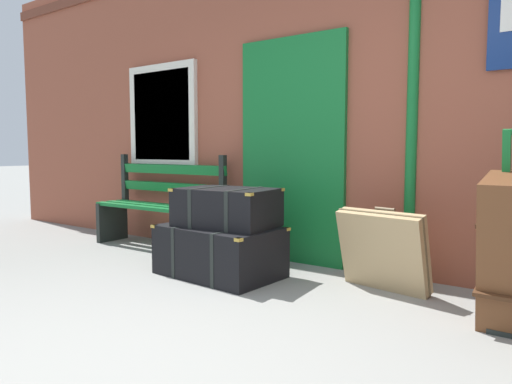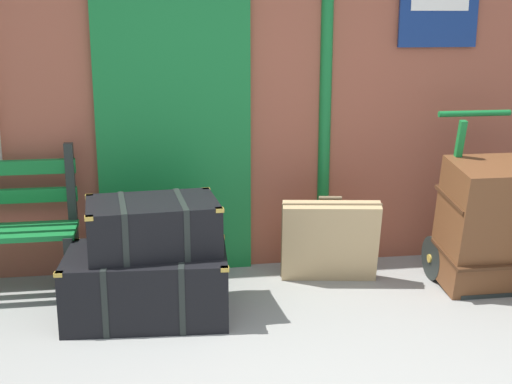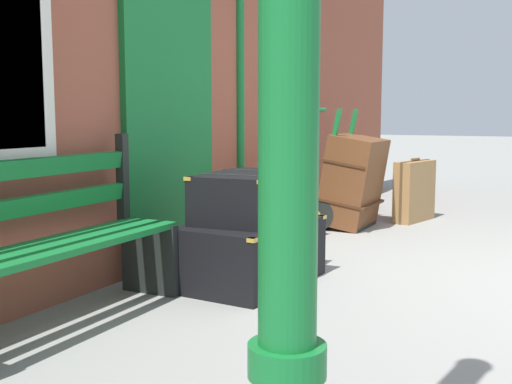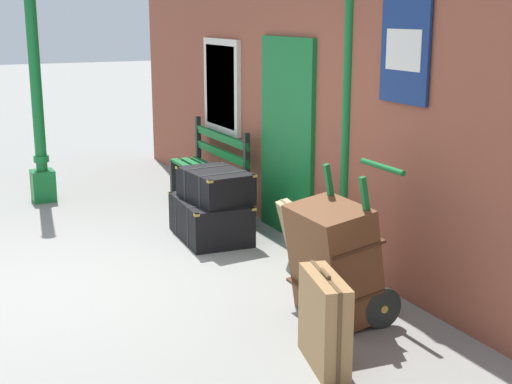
% 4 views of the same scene
% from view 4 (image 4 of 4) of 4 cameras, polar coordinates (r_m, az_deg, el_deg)
% --- Properties ---
extents(ground_plane, '(60.00, 60.00, 0.00)m').
position_cam_4_polar(ground_plane, '(6.62, -14.39, -7.14)').
color(ground_plane, gray).
extents(brick_facade, '(10.40, 0.35, 3.20)m').
position_cam_4_polar(brick_facade, '(7.20, 5.60, 8.02)').
color(brick_facade, brown).
rests_on(brick_facade, ground).
extents(lamp_post, '(0.28, 0.28, 2.97)m').
position_cam_4_polar(lamp_post, '(9.41, -16.83, 5.97)').
color(lamp_post, '#146B2D').
rests_on(lamp_post, ground).
extents(platform_bench, '(1.60, 0.43, 1.01)m').
position_cam_4_polar(platform_bench, '(8.95, -3.62, 1.73)').
color(platform_bench, '#146B2D').
rests_on(platform_bench, ground).
extents(steamer_trunk_base, '(1.05, 0.72, 0.43)m').
position_cam_4_polar(steamer_trunk_base, '(7.68, -3.61, -2.12)').
color(steamer_trunk_base, black).
rests_on(steamer_trunk_base, ground).
extents(steamer_trunk_middle, '(0.85, 0.61, 0.33)m').
position_cam_4_polar(steamer_trunk_middle, '(7.56, -3.23, 0.52)').
color(steamer_trunk_middle, black).
rests_on(steamer_trunk_middle, steamer_trunk_base).
extents(porters_trolley, '(0.71, 0.60, 1.20)m').
position_cam_4_polar(porters_trolley, '(5.78, 7.59, -7.04)').
color(porters_trolley, black).
rests_on(porters_trolley, ground).
extents(large_brown_trunk, '(0.70, 0.57, 0.94)m').
position_cam_4_polar(large_brown_trunk, '(5.62, 6.17, -5.47)').
color(large_brown_trunk, brown).
rests_on(large_brown_trunk, ground).
extents(suitcase_charcoal, '(0.71, 0.38, 0.63)m').
position_cam_4_polar(suitcase_charcoal, '(6.70, 3.49, -3.68)').
color(suitcase_charcoal, tan).
rests_on(suitcase_charcoal, ground).
extents(suitcase_brown, '(0.64, 0.33, 0.68)m').
position_cam_4_polar(suitcase_brown, '(4.94, 5.41, -10.12)').
color(suitcase_brown, olive).
rests_on(suitcase_brown, ground).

